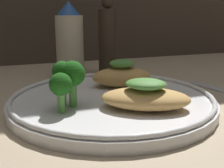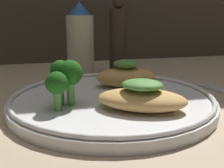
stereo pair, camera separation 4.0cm
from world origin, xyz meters
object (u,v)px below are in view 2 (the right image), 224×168
object	(u,v)px
plate	(112,100)
sauce_bottle	(80,41)
broccoli_bunch	(64,77)
pepper_grinder	(118,39)

from	to	relation	value
plate	sauce_bottle	bearing A→B (deg)	93.75
plate	broccoli_bunch	world-z (taller)	broccoli_bunch
pepper_grinder	sauce_bottle	bearing A→B (deg)	180.00
plate	broccoli_bunch	xyz separation A→B (cm)	(-6.91, -2.38, 4.40)
sauce_bottle	pepper_grinder	distance (cm)	8.36
broccoli_bunch	sauce_bottle	world-z (taller)	sauce_bottle
plate	sauce_bottle	size ratio (longest dim) A/B	1.90
broccoli_bunch	plate	bearing A→B (deg)	19.02
sauce_bottle	pepper_grinder	world-z (taller)	pepper_grinder
plate	pepper_grinder	world-z (taller)	pepper_grinder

